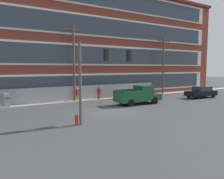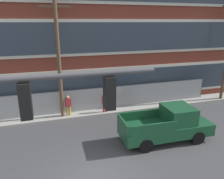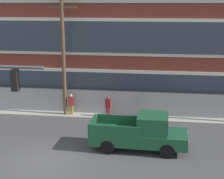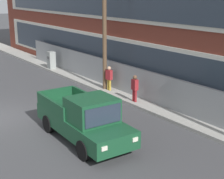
{
  "view_description": "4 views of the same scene",
  "coord_description": "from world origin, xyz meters",
  "views": [
    {
      "loc": [
        -10.3,
        -16.91,
        4.08
      ],
      "look_at": [
        1.7,
        2.74,
        1.78
      ],
      "focal_mm": 35.0,
      "sensor_mm": 36.0,
      "label": 1
    },
    {
      "loc": [
        -1.57,
        -7.97,
        6.84
      ],
      "look_at": [
        2.36,
        4.98,
        2.61
      ],
      "focal_mm": 35.0,
      "sensor_mm": 36.0,
      "label": 2
    },
    {
      "loc": [
        5.76,
        -15.8,
        8.23
      ],
      "look_at": [
        3.15,
        3.79,
        3.06
      ],
      "focal_mm": 55.0,
      "sensor_mm": 36.0,
      "label": 3
    },
    {
      "loc": [
        16.65,
        -4.7,
        6.21
      ],
      "look_at": [
        4.25,
        4.24,
        1.78
      ],
      "focal_mm": 55.0,
      "sensor_mm": 36.0,
      "label": 4
    }
  ],
  "objects": [
    {
      "name": "sidewalk_building_side",
      "position": [
        0.0,
        7.58,
        0.08
      ],
      "size": [
        80.0,
        1.67,
        0.16
      ],
      "primitive_type": "cube",
      "color": "#9E9B93",
      "rests_on": "ground"
    },
    {
      "name": "chain_link_fence",
      "position": [
        -0.42,
        7.82,
        0.97
      ],
      "size": [
        24.35,
        0.06,
        1.9
      ],
      "color": "gray",
      "rests_on": "ground"
    },
    {
      "name": "pickup_truck_dark_green",
      "position": [
        5.0,
        2.28,
        0.97
      ],
      "size": [
        5.52,
        2.18,
        2.09
      ],
      "color": "#194C2D",
      "rests_on": "ground"
    },
    {
      "name": "utility_pole_near_corner",
      "position": [
        -0.74,
        7.27,
        4.93
      ],
      "size": [
        2.36,
        0.26,
        8.96
      ],
      "color": "brown",
      "rests_on": "ground"
    },
    {
      "name": "electrical_cabinet",
      "position": [
        -8.03,
        7.11,
        0.77
      ],
      "size": [
        0.57,
        0.53,
        1.54
      ],
      "color": "#939993",
      "rests_on": "ground"
    },
    {
      "name": "pedestrian_near_cabinet",
      "position": [
        -0.3,
        7.29,
        0.97
      ],
      "size": [
        0.43,
        0.3,
        1.69
      ],
      "color": "#B7932D",
      "rests_on": "ground"
    },
    {
      "name": "pedestrian_by_fence",
      "position": [
        2.43,
        7.12,
        0.97
      ],
      "size": [
        0.43,
        0.28,
        1.69
      ],
      "color": "maroon",
      "rests_on": "ground"
    }
  ]
}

